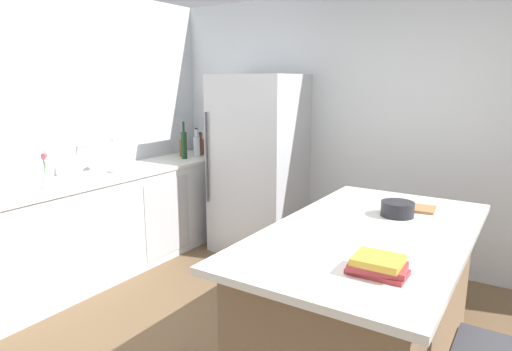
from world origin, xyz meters
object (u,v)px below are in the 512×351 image
kitchen_island (366,300)px  sink_faucet (79,160)px  refrigerator (259,164)px  mixing_bowl (397,209)px  paper_towel_roll (114,158)px  cutting_board (410,207)px  soda_bottle (197,145)px  whiskey_bottle (183,147)px  flower_vase (46,177)px  hot_sauce_bottle (202,146)px  wine_bottle (184,144)px  syrup_bottle (200,146)px  cookbook_stack (378,266)px

kitchen_island → sink_faucet: size_ratio=6.54×
refrigerator → mixing_bowl: size_ratio=8.67×
kitchen_island → paper_towel_roll: (-2.52, 0.23, 0.61)m
refrigerator → paper_towel_roll: bearing=-127.2°
paper_towel_roll → mixing_bowl: paper_towel_roll is taller
paper_towel_roll → cutting_board: paper_towel_roll is taller
soda_bottle → refrigerator: bearing=3.0°
whiskey_bottle → mixing_bowl: bearing=-18.6°
flower_vase → paper_towel_roll: 0.72m
sink_faucet → hot_sauce_bottle: bearing=88.7°
sink_faucet → wine_bottle: bearing=85.0°
syrup_bottle → whiskey_bottle: (-0.11, -0.17, 0.01)m
wine_bottle → mixing_bowl: 2.64m
refrigerator → flower_vase: (-0.80, -1.86, 0.11)m
kitchen_island → refrigerator: size_ratio=1.07×
hot_sauce_bottle → mixing_bowl: bearing=-24.2°
refrigerator → hot_sauce_bottle: 0.90m
soda_bottle → syrup_bottle: bearing=104.0°
hot_sauce_bottle → cookbook_stack: bearing=-37.3°
wine_bottle → cutting_board: wine_bottle is taller
refrigerator → mixing_bowl: refrigerator is taller
syrup_bottle → wine_bottle: 0.29m
whiskey_bottle → cutting_board: (2.66, -0.67, -0.12)m
kitchen_island → flower_vase: (-2.45, -0.49, 0.57)m
sink_faucet → flower_vase: (0.12, -0.39, -0.07)m
refrigerator → wine_bottle: refrigerator is taller
cutting_board → soda_bottle: bearing=163.5°
hot_sauce_bottle → mixing_bowl: hot_sauce_bottle is taller
wine_bottle → whiskey_bottle: bearing=136.6°
hot_sauce_bottle → cookbook_stack: 3.47m
soda_bottle → cutting_board: bearing=-16.5°
flower_vase → soda_bottle: size_ratio=0.90×
syrup_bottle → sink_faucet: bearing=-93.8°
hot_sauce_bottle → wine_bottle: 0.40m
cookbook_stack → soda_bottle: bearing=144.5°
soda_bottle → flower_vase: bearing=-90.0°
soda_bottle → mixing_bowl: 2.69m
kitchen_island → flower_vase: flower_vase is taller
hot_sauce_bottle → cookbook_stack: size_ratio=0.86×
flower_vase → whiskey_bottle: 1.74m
hot_sauce_bottle → soda_bottle: size_ratio=0.74×
refrigerator → paper_towel_roll: refrigerator is taller
kitchen_island → whiskey_bottle: bearing=154.2°
flower_vase → refrigerator: bearing=66.8°
flower_vase → cookbook_stack: 2.68m
sink_faucet → syrup_bottle: (0.10, 1.52, -0.06)m
hot_sauce_bottle → whiskey_bottle: size_ratio=0.88×
wine_bottle → sink_faucet: bearing=-95.0°
syrup_bottle → cookbook_stack: bearing=-36.6°
paper_towel_roll → whiskey_bottle: (-0.06, 1.02, -0.03)m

